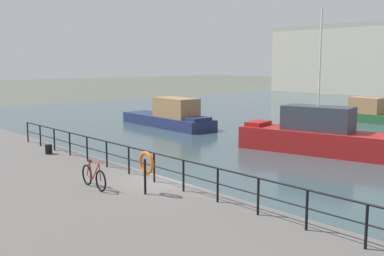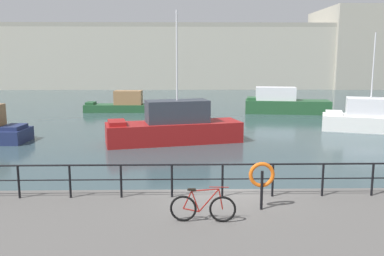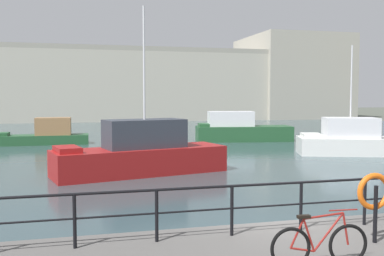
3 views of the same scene
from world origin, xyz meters
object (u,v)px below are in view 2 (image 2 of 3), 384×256
Objects in this scene: harbor_building at (229,56)px; life_ring_stand at (262,176)px; parked_bicycle at (203,208)px; moored_small_launch at (284,103)px; moored_blue_motorboat at (123,104)px; moored_harbor_tender at (174,127)px.

harbor_building is 56.81× the size of life_ring_stand.
life_ring_stand is at bearing 32.18° from parked_bicycle.
harbor_building is 66.46m from parked_bicycle.
moored_small_launch is 1.18× the size of moored_blue_motorboat.
parked_bicycle is 1.27× the size of life_ring_stand.
parked_bicycle is 2.06m from life_ring_stand.
parked_bicycle is at bearing 80.83° from moored_harbor_tender.
moored_small_launch is 15.54m from moored_blue_motorboat.
parked_bicycle is at bearing 103.46° from moored_blue_motorboat.
life_ring_stand is at bearing 107.12° from moored_blue_motorboat.
harbor_building is at bearing -113.33° from moored_harbor_tender.
moored_harbor_tender reaches higher than moored_small_launch.
harbor_building is 9.76× the size of moored_small_launch.
harbor_building is at bearing -110.29° from moored_blue_motorboat.
harbor_building is 65.32m from life_ring_stand.
harbor_building reaches higher than moored_blue_motorboat.
moored_small_launch is at bearing 176.28° from moored_blue_motorboat.
moored_blue_motorboat is at bearing -111.52° from harbor_building.
moored_harbor_tender is (-10.15, -13.66, 0.04)m from moored_small_launch.
moored_harbor_tender is at bearing -99.93° from harbor_building.
moored_harbor_tender is at bearing 98.42° from parked_bicycle.
moored_small_launch is 0.95× the size of moored_harbor_tender.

